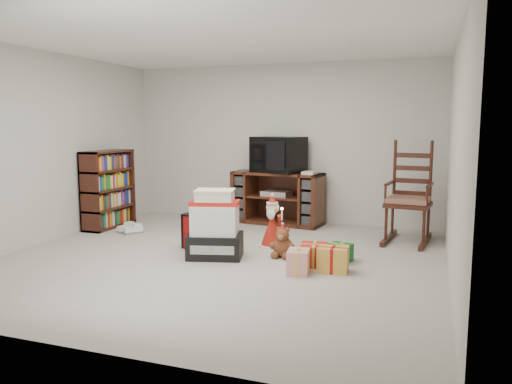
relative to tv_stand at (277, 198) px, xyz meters
The scene contains 13 objects.
room 2.37m from the tv_stand, 90.69° to the right, with size 5.01×5.01×2.51m.
tv_stand is the anchor object (origin of this frame).
bookshelf 2.59m from the tv_stand, 154.91° to the right, with size 0.32×0.95×1.16m.
rocking_chair 2.07m from the tv_stand, 15.53° to the right, with size 0.66×0.98×1.39m.
gift_pile 2.18m from the tv_stand, 92.48° to the right, with size 0.72×0.60×0.78m.
red_suitcase 1.96m from the tv_stand, 103.66° to the right, with size 0.36×0.22×0.52m.
stocking 2.18m from the tv_stand, 90.60° to the right, with size 0.30×0.13×0.65m, color #0C711A, non-canonical shape.
teddy_bear 2.03m from the tv_stand, 71.13° to the right, with size 0.24×0.21×0.35m.
santa_figurine 1.58m from the tv_stand, 75.29° to the right, with size 0.33×0.31×0.68m.
mrs_claus_figurine 1.38m from the tv_stand, 120.11° to the right, with size 0.27×0.25×0.55m.
sneaker_pair 2.29m from the tv_stand, 143.13° to the right, with size 0.39×0.29×0.10m.
gift_cluster 2.51m from the tv_stand, 61.75° to the right, with size 0.58×0.90×0.27m.
crt_television 0.68m from the tv_stand, 20.45° to the right, with size 0.88×0.76×0.55m.
Camera 1 is at (2.29, -5.18, 1.54)m, focal length 35.00 mm.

